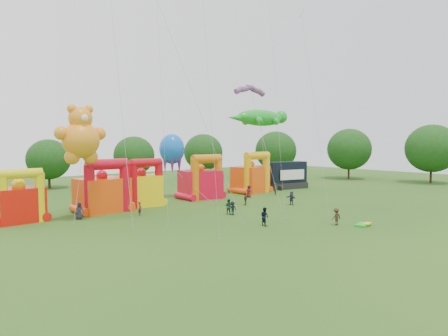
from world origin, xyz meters
TOP-DOWN VIEW (x-y plane):
  - ground at (0.00, 0.00)m, footprint 160.00×160.00m
  - tree_ring at (-1.16, 0.61)m, footprint 122.14×124.23m
  - bouncy_castle_0 at (-19.78, 27.27)m, footprint 4.82×3.97m
  - bouncy_castle_1 at (-10.32, 27.61)m, footprint 6.17×5.16m
  - bouncy_castle_2 at (-4.55, 28.41)m, footprint 5.49×4.70m
  - bouncy_castle_3 at (5.72, 28.93)m, footprint 6.22×5.27m
  - bouncy_castle_4 at (16.40, 29.12)m, footprint 6.43×5.58m
  - stage_trailer at (25.06, 29.00)m, footprint 8.02×4.37m
  - teddy_bear_kite at (-14.48, 23.71)m, footprint 5.62×4.48m
  - gecko_kite at (17.54, 27.99)m, footprint 13.35×4.91m
  - octopus_kite at (2.94, 31.05)m, footprint 3.85×11.58m
  - parafoil_kites at (-7.40, 15.85)m, footprint 20.66×13.77m
  - diamond_kites at (-0.72, 13.51)m, footprint 19.72×14.89m
  - folded_kite_bundle at (6.82, 2.57)m, footprint 2.17×1.42m
  - spectator_0 at (-14.31, 24.83)m, footprint 0.98×0.70m
  - spectator_1 at (-8.02, 22.56)m, footprint 0.68×0.69m
  - spectator_2 at (0.48, 16.51)m, footprint 1.01×1.10m
  - spectator_3 at (0.48, 15.76)m, footprint 1.10×0.71m
  - spectator_4 at (6.52, 20.02)m, footprint 1.08×0.85m
  - spectator_5 at (11.51, 16.18)m, footprint 0.70×1.77m
  - spectator_6 at (11.87, 25.00)m, footprint 1.00×0.72m
  - spectator_7 at (17.14, 24.29)m, footprint 0.83×0.77m
  - spectator_8 at (-0.87, 9.18)m, footprint 0.83×1.01m
  - spectator_9 at (5.05, 4.60)m, footprint 1.24×0.83m

SIDE VIEW (x-z plane):
  - ground at x=0.00m, z-range 0.00..0.00m
  - folded_kite_bundle at x=6.82m, z-range -0.02..0.29m
  - spectator_3 at x=0.48m, z-range 0.00..1.61m
  - spectator_1 at x=-8.02m, z-range 0.00..1.61m
  - spectator_4 at x=6.52m, z-range 0.00..1.71m
  - spectator_9 at x=5.05m, z-range 0.00..1.79m
  - spectator_2 at x=0.48m, z-range 0.00..1.84m
  - spectator_5 at x=11.51m, z-range 0.00..1.87m
  - spectator_0 at x=-14.31m, z-range 0.00..1.89m
  - spectator_6 at x=11.87m, z-range 0.00..1.90m
  - spectator_7 at x=17.14m, z-range 0.00..1.91m
  - spectator_8 at x=-0.87m, z-range 0.00..1.93m
  - bouncy_castle_0 at x=-19.78m, z-range -0.69..5.16m
  - stage_trailer at x=25.06m, z-range -0.09..4.85m
  - bouncy_castle_2 at x=-4.55m, z-range -0.77..5.65m
  - bouncy_castle_1 at x=-10.32m, z-range -0.81..5.78m
  - bouncy_castle_3 at x=5.72m, z-range -0.82..5.89m
  - bouncy_castle_4 at x=16.40m, z-range -0.84..6.05m
  - octopus_kite at x=2.94m, z-range 0.64..10.52m
  - tree_ring at x=-1.16m, z-range 0.22..12.30m
  - teddy_bear_kite at x=-14.48m, z-range 1.17..13.95m
  - gecko_kite at x=17.54m, z-range 3.89..17.96m
  - parafoil_kites at x=-7.40m, z-range -0.81..26.92m
  - diamond_kites at x=-0.72m, z-range -2.94..35.62m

